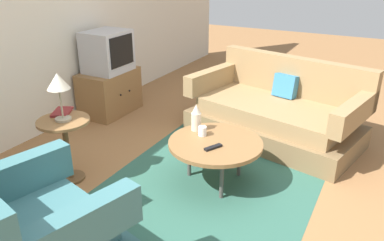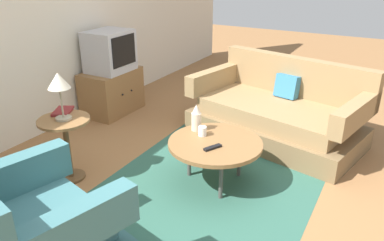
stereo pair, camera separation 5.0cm
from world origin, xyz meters
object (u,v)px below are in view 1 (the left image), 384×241
mug (203,131)px  tv_stand (110,92)px  table_lamp (58,84)px  vase (196,118)px  side_table (66,137)px  couch (276,113)px  book (62,112)px  tv_remote_dark (213,147)px  coffee_table (216,144)px  armchair (36,239)px  television (107,51)px

mug → tv_stand: bearing=64.5°
table_lamp → mug: 1.31m
vase → side_table: bearing=127.7°
tv_stand → table_lamp: bearing=-153.5°
couch → book: 2.29m
tv_stand → tv_remote_dark: (-1.04, -1.97, 0.14)m
coffee_table → mug: (0.06, 0.16, 0.07)m
armchair → book: (1.08, 0.82, 0.30)m
mug → tv_remote_dark: (-0.19, -0.20, -0.03)m
couch → side_table: bearing=64.7°
armchair → tv_remote_dark: 1.53m
side_table → tv_remote_dark: 1.32m
armchair → television: bearing=134.7°
couch → table_lamp: (-1.79, 1.39, 0.64)m
side_table → coffee_table: bearing=-63.9°
couch → side_table: couch is taller
mug → side_table: bearing=121.9°
side_table → tv_stand: (1.50, 0.74, -0.15)m
couch → tv_remote_dark: bearing=95.8°
television → mug: (-0.85, -1.76, -0.36)m
tv_stand → table_lamp: (-1.50, -0.75, 0.64)m
tv_stand → mug: size_ratio=6.31×
side_table → mug: bearing=-58.1°
couch → table_lamp: 2.35m
vase → tv_remote_dark: bearing=-131.3°
mug → vase: bearing=54.5°
couch → television: television is taller
couch → book: couch is taller
vase → tv_remote_dark: (-0.26, -0.30, -0.11)m
couch → book: (-1.68, 1.52, 0.33)m
vase → couch: bearing=-23.5°
coffee_table → vase: bearing=62.8°
coffee_table → tv_stand: 2.14m
armchair → table_lamp: (0.97, 0.69, 0.62)m
book → mug: bearing=-93.1°
armchair → side_table: 1.20m
couch → vase: size_ratio=7.84×
tv_stand → vase: bearing=-114.8°
coffee_table → tv_remote_dark: tv_remote_dark is taller
vase → mug: size_ratio=2.12×
tv_stand → television: (-0.00, -0.02, 0.54)m
armchair → couch: (2.76, -0.70, -0.02)m
coffee_table → couch: bearing=-9.4°
couch → side_table: size_ratio=3.36×
television → vase: bearing=-115.1°
television → book: (-1.39, -0.60, -0.21)m
couch → side_table: 2.27m
couch → television: size_ratio=3.71×
side_table → vase: size_ratio=2.33×
tv_remote_dark → side_table: bearing=-43.0°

